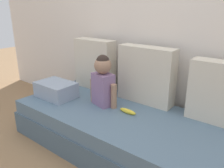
{
  "coord_description": "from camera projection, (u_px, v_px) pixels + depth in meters",
  "views": [
    {
      "loc": [
        1.03,
        -1.49,
        1.27
      ],
      "look_at": [
        -0.14,
        0.0,
        0.61
      ],
      "focal_mm": 36.25,
      "sensor_mm": 36.0,
      "label": 1
    }
  ],
  "objects": [
    {
      "name": "ground_plane",
      "position": [
        124.0,
        148.0,
        2.12
      ],
      "size": [
        12.0,
        12.0,
        0.0
      ],
      "primitive_type": "plane",
      "color": "#93704C"
    },
    {
      "name": "back_wall",
      "position": [
        161.0,
        7.0,
        2.14
      ],
      "size": [
        5.35,
        0.1,
        2.5
      ],
      "primitive_type": "cube",
      "color": "silver",
      "rests_on": "ground"
    },
    {
      "name": "couch",
      "position": [
        124.0,
        132.0,
        2.06
      ],
      "size": [
        2.15,
        0.91,
        0.36
      ],
      "color": "#495F70",
      "rests_on": "ground"
    },
    {
      "name": "throw_pillow_left",
      "position": [
        95.0,
        64.0,
        2.56
      ],
      "size": [
        0.49,
        0.16,
        0.56
      ],
      "primitive_type": "cube",
      "color": "beige",
      "rests_on": "couch"
    },
    {
      "name": "throw_pillow_center",
      "position": [
        146.0,
        75.0,
        2.17
      ],
      "size": [
        0.56,
        0.16,
        0.55
      ],
      "primitive_type": "cube",
      "color": "beige",
      "rests_on": "couch"
    },
    {
      "name": "throw_pillow_right",
      "position": [
        219.0,
        93.0,
        1.79
      ],
      "size": [
        0.46,
        0.16,
        0.5
      ],
      "primitive_type": "cube",
      "color": "beige",
      "rests_on": "couch"
    },
    {
      "name": "toddler",
      "position": [
        103.0,
        81.0,
        2.12
      ],
      "size": [
        0.31,
        0.19,
        0.49
      ],
      "color": "gray",
      "rests_on": "couch"
    },
    {
      "name": "banana",
      "position": [
        128.0,
        111.0,
        2.01
      ],
      "size": [
        0.17,
        0.05,
        0.04
      ],
      "primitive_type": "ellipsoid",
      "rotation": [
        0.0,
        0.0,
        -0.04
      ],
      "color": "yellow",
      "rests_on": "couch"
    },
    {
      "name": "folded_blanket",
      "position": [
        56.0,
        90.0,
        2.35
      ],
      "size": [
        0.4,
        0.28,
        0.16
      ],
      "primitive_type": "cube",
      "color": "#8E9EB2",
      "rests_on": "couch"
    }
  ]
}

